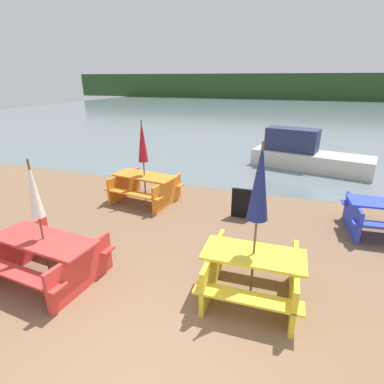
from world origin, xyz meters
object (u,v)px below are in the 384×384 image
(umbrella_crimson, at_px, (142,142))
(signboard, at_px, (243,203))
(umbrella_navy, at_px, (260,183))
(picnic_table_orange, at_px, (145,186))
(picnic_table_yellow, at_px, (252,271))
(picnic_table_red, at_px, (46,254))
(umbrella_white, at_px, (34,191))
(boat, at_px, (305,154))

(umbrella_crimson, xyz_separation_m, signboard, (2.76, -0.18, -1.31))
(signboard, bearing_deg, umbrella_navy, -77.30)
(picnic_table_orange, relative_size, signboard, 2.53)
(picnic_table_yellow, height_order, signboard, picnic_table_yellow)
(picnic_table_orange, bearing_deg, umbrella_navy, -41.48)
(umbrella_navy, distance_m, umbrella_crimson, 4.54)
(umbrella_navy, xyz_separation_m, umbrella_crimson, (-3.40, 3.00, -0.22))
(picnic_table_red, relative_size, umbrella_navy, 0.78)
(picnic_table_yellow, relative_size, umbrella_white, 0.73)
(umbrella_white, bearing_deg, picnic_table_orange, 90.42)
(picnic_table_red, relative_size, signboard, 2.57)
(umbrella_white, bearing_deg, signboard, 51.75)
(umbrella_white, distance_m, signboard, 4.58)
(picnic_table_red, bearing_deg, picnic_table_yellow, 10.83)
(umbrella_navy, relative_size, signboard, 3.31)
(umbrella_navy, bearing_deg, picnic_table_yellow, 180.00)
(signboard, bearing_deg, picnic_table_orange, 176.26)
(picnic_table_yellow, bearing_deg, umbrella_navy, 0.00)
(signboard, bearing_deg, picnic_table_red, -128.25)
(umbrella_navy, bearing_deg, umbrella_crimson, 138.52)
(picnic_table_red, xyz_separation_m, signboard, (2.73, 3.47, -0.09))
(umbrella_navy, relative_size, umbrella_white, 1.17)
(picnic_table_yellow, relative_size, boat, 0.35)
(umbrella_white, bearing_deg, picnic_table_yellow, 10.83)
(umbrella_white, bearing_deg, picnic_table_red, 180.00)
(picnic_table_yellow, xyz_separation_m, signboard, (-0.64, 2.82, -0.08))
(picnic_table_yellow, bearing_deg, umbrella_white, -169.17)
(picnic_table_yellow, distance_m, umbrella_crimson, 4.70)
(umbrella_white, distance_m, boat, 9.70)
(picnic_table_yellow, xyz_separation_m, boat, (0.82, 8.04, 0.07))
(signboard, bearing_deg, picnic_table_yellow, -77.30)
(picnic_table_orange, xyz_separation_m, boat, (4.22, 5.03, 0.07))
(umbrella_crimson, bearing_deg, umbrella_navy, -41.48)
(picnic_table_red, height_order, picnic_table_orange, picnic_table_orange)
(umbrella_navy, xyz_separation_m, umbrella_white, (-3.37, -0.64, -0.30))
(picnic_table_yellow, relative_size, picnic_table_orange, 0.82)
(signboard, bearing_deg, umbrella_white, -128.25)
(umbrella_navy, bearing_deg, umbrella_white, -169.17)
(umbrella_navy, distance_m, umbrella_white, 3.44)
(picnic_table_red, distance_m, boat, 9.64)
(picnic_table_red, xyz_separation_m, boat, (4.19, 8.68, 0.07))
(picnic_table_yellow, distance_m, umbrella_navy, 1.44)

